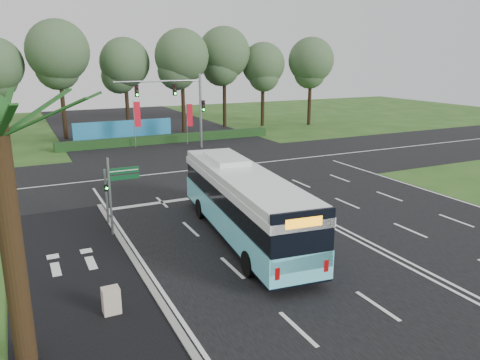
# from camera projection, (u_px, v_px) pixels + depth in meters

# --- Properties ---
(ground) EXTENTS (120.00, 120.00, 0.00)m
(ground) POSITION_uv_depth(u_px,v_px,m) (300.00, 212.00, 26.52)
(ground) COLOR #254C19
(ground) RESTS_ON ground
(road_main) EXTENTS (20.00, 120.00, 0.04)m
(road_main) POSITION_uv_depth(u_px,v_px,m) (300.00, 211.00, 26.52)
(road_main) COLOR black
(road_main) RESTS_ON ground
(road_cross) EXTENTS (120.00, 14.00, 0.05)m
(road_cross) POSITION_uv_depth(u_px,v_px,m) (217.00, 168.00, 36.95)
(road_cross) COLOR black
(road_cross) RESTS_ON ground
(bike_path) EXTENTS (5.00, 18.00, 0.06)m
(bike_path) POSITION_uv_depth(u_px,v_px,m) (77.00, 277.00, 18.62)
(bike_path) COLOR black
(bike_path) RESTS_ON ground
(kerb_strip) EXTENTS (0.25, 18.00, 0.12)m
(kerb_strip) POSITION_uv_depth(u_px,v_px,m) (137.00, 265.00, 19.63)
(kerb_strip) COLOR gray
(kerb_strip) RESTS_ON ground
(city_bus) EXTENTS (3.90, 12.56, 3.55)m
(city_bus) POSITION_uv_depth(u_px,v_px,m) (243.00, 203.00, 22.22)
(city_bus) COLOR #69E3F4
(city_bus) RESTS_ON ground
(pedestrian_signal) EXTENTS (0.26, 0.40, 2.98)m
(pedestrian_signal) POSITION_uv_depth(u_px,v_px,m) (107.00, 195.00, 24.03)
(pedestrian_signal) COLOR gray
(pedestrian_signal) RESTS_ON ground
(street_sign) EXTENTS (1.53, 0.12, 3.91)m
(street_sign) POSITION_uv_depth(u_px,v_px,m) (117.00, 187.00, 22.48)
(street_sign) COLOR gray
(street_sign) RESTS_ON ground
(utility_cabinet) EXTENTS (0.59, 0.49, 0.97)m
(utility_cabinet) POSITION_uv_depth(u_px,v_px,m) (111.00, 301.00, 15.85)
(utility_cabinet) COLOR beige
(utility_cabinet) RESTS_ON ground
(banner_flag_left) EXTENTS (0.66, 0.09, 4.49)m
(banner_flag_left) POSITION_uv_depth(u_px,v_px,m) (137.00, 117.00, 44.60)
(banner_flag_left) COLOR gray
(banner_flag_left) RESTS_ON ground
(banner_flag_mid) EXTENTS (0.61, 0.13, 4.12)m
(banner_flag_mid) POSITION_uv_depth(u_px,v_px,m) (189.00, 118.00, 46.15)
(banner_flag_mid) COLOR gray
(banner_flag_mid) RESTS_ON ground
(traffic_light_gantry) EXTENTS (8.41, 0.28, 7.00)m
(traffic_light_gantry) POSITION_uv_depth(u_px,v_px,m) (182.00, 100.00, 43.25)
(traffic_light_gantry) COLOR gray
(traffic_light_gantry) RESTS_ON ground
(hedge) EXTENTS (22.00, 1.20, 0.80)m
(hedge) POSITION_uv_depth(u_px,v_px,m) (169.00, 139.00, 47.72)
(hedge) COLOR #123314
(hedge) RESTS_ON ground
(blue_hoarding) EXTENTS (10.00, 0.30, 2.20)m
(blue_hoarding) POSITION_uv_depth(u_px,v_px,m) (124.00, 131.00, 48.03)
(blue_hoarding) COLOR teal
(blue_hoarding) RESTS_ON ground
(eucalyptus_row) EXTENTS (46.34, 9.03, 12.27)m
(eucalyptus_row) POSITION_uv_depth(u_px,v_px,m) (150.00, 59.00, 51.57)
(eucalyptus_row) COLOR black
(eucalyptus_row) RESTS_ON ground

